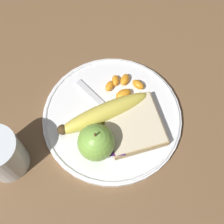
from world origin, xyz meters
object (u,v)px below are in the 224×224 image
at_px(apple, 96,142).
at_px(fork, 109,110).
at_px(juice_glass, 2,155).
at_px(jam_packet, 117,146).
at_px(bread_slice, 133,125).
at_px(banana, 103,112).
at_px(plate, 112,117).

height_order(apple, fork, apple).
distance_m(juice_glass, jam_packet, 0.21).
height_order(bread_slice, fork, bread_slice).
relative_size(banana, fork, 1.40).
xyz_separation_m(banana, bread_slice, (-0.03, -0.06, -0.01)).
distance_m(banana, jam_packet, 0.07).
height_order(banana, jam_packet, banana).
xyz_separation_m(banana, fork, (0.01, -0.01, -0.02)).
relative_size(banana, bread_slice, 1.43).
height_order(fork, jam_packet, jam_packet).
bearing_deg(apple, plate, -27.35).
bearing_deg(plate, apple, 152.65).
relative_size(fork, jam_packet, 3.08).
xyz_separation_m(plate, fork, (0.01, 0.01, 0.01)).
height_order(apple, bread_slice, apple).
bearing_deg(banana, jam_packet, -163.32).
bearing_deg(banana, juice_glass, 112.57).
bearing_deg(juice_glass, banana, -67.43).
relative_size(apple, banana, 0.41).
distance_m(apple, bread_slice, 0.09).
bearing_deg(banana, fork, -44.34).
xyz_separation_m(fork, jam_packet, (-0.08, -0.01, 0.01)).
bearing_deg(plate, banana, 85.39).
bearing_deg(juice_glass, plate, -69.50).
relative_size(apple, bread_slice, 0.59).
bearing_deg(fork, plate, -14.55).
relative_size(juice_glass, banana, 0.51).
height_order(plate, banana, banana).
bearing_deg(juice_glass, jam_packet, -87.68).
bearing_deg(juice_glass, fork, -65.76).
height_order(plate, fork, fork).
height_order(plate, apple, apple).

